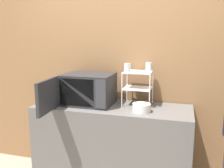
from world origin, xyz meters
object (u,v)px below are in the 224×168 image
Objects in this scene: dish_rack at (138,81)px; microwave at (87,89)px; bowl at (141,108)px; glass_back_right at (149,67)px; glass_front_left at (127,68)px.

microwave is at bearing -165.47° from dish_rack.
microwave is 0.60m from bowl.
glass_back_right is at bearing 18.72° from microwave.
microwave is at bearing -161.28° from glass_back_right.
glass_back_right is at bearing 87.12° from bowl.
glass_back_right reaches higher than dish_rack.
glass_front_left reaches higher than bowl.
glass_front_left is at bearing -142.14° from glass_back_right.
glass_front_left is 0.42m from bowl.
dish_rack is at bearing 109.03° from bowl.
glass_front_left is (0.41, 0.05, 0.23)m from microwave.
glass_back_right is 0.46m from bowl.
glass_front_left is 0.52× the size of bowl.
microwave is 8.92× the size of glass_front_left.
microwave reaches higher than bowl.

